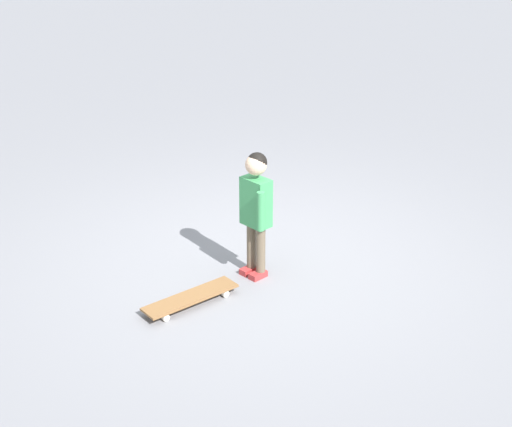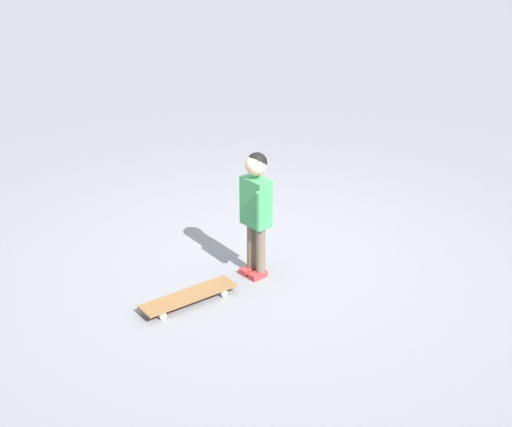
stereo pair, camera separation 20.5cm
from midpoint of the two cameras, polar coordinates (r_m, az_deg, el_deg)
The scene contains 3 objects.
ground_plane at distance 6.42m, azimuth 1.42°, elevation -3.49°, with size 50.00×50.00×0.00m, color gray.
child_person at distance 5.90m, azimuth 0.99°, elevation 0.93°, with size 0.23×0.40×1.06m.
skateboard at distance 5.77m, azimuth -4.16°, elevation -6.34°, with size 0.81×0.37×0.07m.
Camera 2 is at (-2.32, -5.19, 3.00)m, focal length 52.37 mm.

